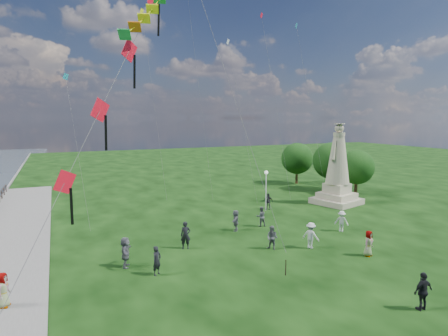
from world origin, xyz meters
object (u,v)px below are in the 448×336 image
person_1 (272,238)px  person_8 (342,221)px  person_3 (423,291)px  person_10 (3,292)px  lamppost (266,182)px  person_2 (311,235)px  person_4 (368,243)px  person_9 (268,201)px  statue (337,174)px  person_6 (186,235)px  person_7 (261,216)px  person_5 (125,252)px  person_0 (157,261)px  person_11 (236,220)px

person_1 → person_8: (6.99, 1.23, 0.00)m
person_3 → person_10: 19.11m
lamppost → person_10: 23.22m
person_2 → person_8: person_2 is taller
person_4 → person_9: size_ratio=1.06×
statue → person_6: 19.45m
person_7 → statue: bearing=-150.9°
person_6 → person_7: person_6 is taller
person_4 → person_7: person_4 is taller
person_5 → person_8: person_5 is taller
person_4 → person_8: size_ratio=1.03×
person_2 → person_8: bearing=-95.1°
statue → person_8: statue is taller
statue → person_0: statue is taller
statue → person_4: statue is taller
person_11 → statue: bearing=137.4°
person_0 → person_6: bearing=14.4°
person_5 → person_8: size_ratio=1.13×
person_9 → person_4: bearing=-50.6°
person_2 → statue: bearing=-77.5°
person_2 → person_10: person_2 is taller
person_9 → person_11: size_ratio=0.96×
person_2 → person_1: bearing=41.7°
person_5 → person_11: (9.04, 3.79, -0.09)m
person_1 → person_11: person_11 is taller
person_2 → person_3: 8.78m
person_0 → person_1: (7.99, 0.85, -0.03)m
person_1 → person_3: size_ratio=0.89×
person_1 → person_5: size_ratio=0.88×
statue → person_3: size_ratio=4.56×
person_8 → person_11: (-7.33, 3.56, 0.01)m
person_8 → person_11: 8.15m
person_1 → person_3: 9.83m
lamppost → person_5: lamppost is taller
person_7 → person_1: bearing=78.0°
person_4 → person_10: bearing=156.0°
person_1 → person_5: person_5 is taller
lamppost → person_7: (-3.02, -4.33, -1.94)m
lamppost → person_5: (-14.44, -8.33, -1.84)m
person_1 → person_4: (4.92, -3.53, 0.02)m
statue → person_9: bearing=158.1°
person_1 → person_4: bearing=22.0°
person_2 → person_9: 10.89m
person_8 → person_3: bearing=-66.1°
person_4 → person_7: bearing=90.0°
person_3 → person_6: 14.11m
person_3 → person_8: size_ratio=1.11×
person_0 → person_3: bearing=-76.8°
person_5 → person_8: (16.37, 0.23, -0.11)m
lamppost → person_4: size_ratio=2.31×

